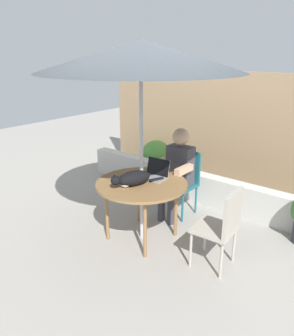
% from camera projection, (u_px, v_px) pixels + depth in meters
% --- Properties ---
extents(ground_plane, '(14.00, 14.00, 0.00)m').
position_uv_depth(ground_plane, '(142.00, 237.00, 4.05)').
color(ground_plane, gray).
extents(fence_back, '(4.71, 0.08, 1.88)m').
position_uv_depth(fence_back, '(227.00, 131.00, 5.30)').
color(fence_back, '#937756').
rests_on(fence_back, ground).
extents(planter_wall_low, '(4.24, 0.20, 0.45)m').
position_uv_depth(planter_wall_low, '(199.00, 187.00, 4.95)').
color(planter_wall_low, beige).
rests_on(planter_wall_low, ground).
extents(patio_table, '(1.06, 1.06, 0.73)m').
position_uv_depth(patio_table, '(142.00, 187.00, 3.82)').
color(patio_table, olive).
rests_on(patio_table, ground).
extents(patio_umbrella, '(2.16, 2.16, 2.28)m').
position_uv_depth(patio_umbrella, '(141.00, 56.00, 3.33)').
color(patio_umbrella, '#B7B7BC').
rests_on(patio_umbrella, ground).
extents(chair_occupied, '(0.40, 0.40, 0.88)m').
position_uv_depth(chair_occupied, '(183.00, 178.00, 4.52)').
color(chair_occupied, '#1E606B').
rests_on(chair_occupied, ground).
extents(chair_empty, '(0.43, 0.43, 0.88)m').
position_uv_depth(chair_empty, '(222.00, 223.00, 3.32)').
color(chair_empty, '#B2A899').
rests_on(chair_empty, ground).
extents(person_seated, '(0.48, 0.48, 1.22)m').
position_uv_depth(person_seated, '(177.00, 169.00, 4.35)').
color(person_seated, '#3F3F47').
rests_on(person_seated, ground).
extents(laptop, '(0.32, 0.27, 0.21)m').
position_uv_depth(laptop, '(156.00, 172.00, 3.95)').
color(laptop, gray).
rests_on(laptop, patio_table).
extents(cat, '(0.33, 0.61, 0.17)m').
position_uv_depth(cat, '(132.00, 179.00, 3.68)').
color(cat, black).
rests_on(cat, patio_table).
extents(potted_plant_by_chair, '(0.50, 0.50, 0.69)m').
position_uv_depth(potted_plant_by_chair, '(156.00, 158.00, 5.82)').
color(potted_plant_by_chair, '#33383D').
rests_on(potted_plant_by_chair, ground).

